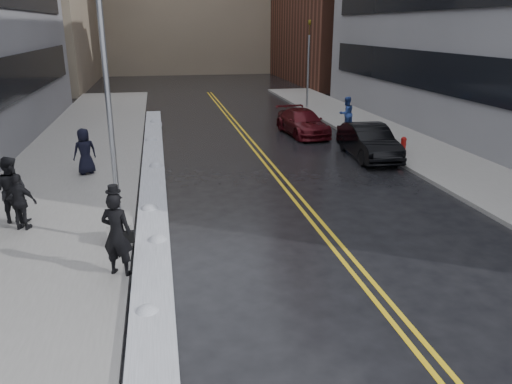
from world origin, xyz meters
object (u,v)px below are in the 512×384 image
pedestrian_b (11,190)px  car_maroon (303,122)px  traffic_signal (308,61)px  car_black (369,142)px  fire_hydrant (403,144)px  pedestrian_fedora (117,234)px  pedestrian_c (85,151)px  pedestrian_d (20,202)px  pedestrian_east (346,114)px  lamppost (113,157)px

pedestrian_b → car_maroon: pedestrian_b is taller
traffic_signal → car_black: traffic_signal is taller
fire_hydrant → pedestrian_b: 16.59m
fire_hydrant → car_black: car_black is taller
traffic_signal → pedestrian_fedora: (-11.70, -23.89, -2.23)m
pedestrian_fedora → pedestrian_c: size_ratio=1.12×
fire_hydrant → pedestrian_d: size_ratio=0.44×
pedestrian_fedora → pedestrian_d: size_ratio=1.23×
pedestrian_b → pedestrian_c: bearing=-87.6°
pedestrian_fedora → pedestrian_b: size_ratio=1.02×
traffic_signal → pedestrian_d: (-14.62, -20.54, -2.42)m
pedestrian_fedora → pedestrian_b: 5.23m
fire_hydrant → pedestrian_east: bearing=98.2°
lamppost → pedestrian_fedora: bearing=-87.0°
traffic_signal → pedestrian_c: size_ratio=3.29×
lamppost → traffic_signal: lamppost is taller
pedestrian_fedora → pedestrian_c: bearing=-55.0°
pedestrian_fedora → car_maroon: 17.66m
traffic_signal → car_maroon: size_ratio=1.27×
pedestrian_c → car_maroon: pedestrian_c is taller
car_black → car_maroon: bearing=107.8°
lamppost → fire_hydrant: (12.30, 8.00, -1.98)m
car_black → car_maroon: car_black is taller
pedestrian_fedora → traffic_signal: bearing=-92.7°
pedestrian_east → car_black: bearing=62.7°
traffic_signal → car_black: (-1.31, -14.19, -2.63)m
pedestrian_east → pedestrian_c: bearing=8.6°
pedestrian_c → car_maroon: bearing=-173.9°
lamppost → car_black: (10.49, 7.81, -1.77)m
pedestrian_c → pedestrian_east: (13.26, 6.33, 0.03)m
lamppost → pedestrian_east: (11.52, 13.41, -1.45)m
pedestrian_east → car_black: 5.70m
lamppost → pedestrian_fedora: size_ratio=3.73×
lamppost → car_black: bearing=36.7°
fire_hydrant → car_black: 1.84m
traffic_signal → pedestrian_east: traffic_signal is taller
fire_hydrant → pedestrian_c: (-14.04, -0.91, 0.51)m
pedestrian_east → car_black: pedestrian_east is taller
car_maroon → pedestrian_east: bearing=-3.9°
lamppost → car_maroon: lamppost is taller
car_black → car_maroon: size_ratio=0.99×
car_black → car_maroon: (-1.51, 5.55, -0.08)m
pedestrian_fedora → car_maroon: pedestrian_fedora is taller
traffic_signal → pedestrian_c: bearing=-132.2°
traffic_signal → car_black: size_ratio=1.29×
lamppost → traffic_signal: (11.80, 22.00, 0.87)m
lamppost → pedestrian_c: (-1.74, 7.09, -1.47)m
car_black → fire_hydrant: bearing=8.5°
fire_hydrant → pedestrian_c: size_ratio=0.40×
pedestrian_fedora → car_maroon: size_ratio=0.43×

